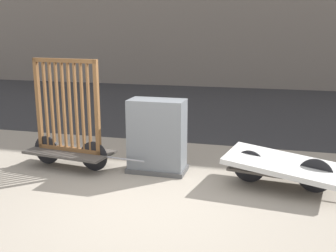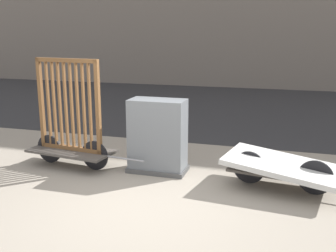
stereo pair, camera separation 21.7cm
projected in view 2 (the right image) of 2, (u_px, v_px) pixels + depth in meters
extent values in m
plane|color=gray|center=(144.00, 204.00, 5.55)|extent=(60.00, 60.00, 0.00)
cube|color=#2D2D30|center=(227.00, 106.00, 12.90)|extent=(56.00, 9.25, 0.01)
cube|color=#4C4742|center=(71.00, 151.00, 7.09)|extent=(1.62, 0.89, 0.04)
cylinder|color=black|center=(95.00, 155.00, 6.90)|extent=(0.53, 0.10, 0.53)
cylinder|color=black|center=(49.00, 149.00, 7.30)|extent=(0.53, 0.10, 0.53)
cylinder|color=gray|center=(126.00, 159.00, 6.65)|extent=(0.70, 0.12, 0.03)
cube|color=brown|center=(71.00, 148.00, 7.08)|extent=(1.29, 0.23, 0.07)
cube|color=brown|center=(66.00, 60.00, 6.72)|extent=(1.29, 0.23, 0.07)
cube|color=brown|center=(41.00, 103.00, 7.14)|extent=(0.08, 0.08, 1.64)
cube|color=brown|center=(98.00, 108.00, 6.66)|extent=(0.08, 0.08, 1.64)
cube|color=brown|center=(48.00, 103.00, 7.08)|extent=(0.04, 0.05, 1.57)
cube|color=brown|center=(54.00, 104.00, 7.03)|extent=(0.04, 0.05, 1.57)
cube|color=brown|center=(60.00, 105.00, 6.98)|extent=(0.04, 0.05, 1.57)
cube|color=brown|center=(66.00, 105.00, 6.92)|extent=(0.04, 0.05, 1.57)
cube|color=brown|center=(72.00, 106.00, 6.87)|extent=(0.04, 0.05, 1.57)
cube|color=brown|center=(78.00, 106.00, 6.82)|extent=(0.04, 0.05, 1.57)
cube|color=brown|center=(84.00, 107.00, 6.77)|extent=(0.04, 0.05, 1.57)
cube|color=brown|center=(90.00, 107.00, 6.72)|extent=(0.04, 0.05, 1.57)
cube|color=#4C4742|center=(281.00, 171.00, 6.06)|extent=(1.65, 0.98, 0.04)
cylinder|color=black|center=(315.00, 178.00, 5.84)|extent=(0.52, 0.13, 0.53)
cylinder|color=black|center=(249.00, 167.00, 6.29)|extent=(0.52, 0.13, 0.53)
cube|color=silver|center=(281.00, 165.00, 6.04)|extent=(1.84, 1.34, 0.24)
cube|color=#4C4C4C|center=(158.00, 169.00, 6.88)|extent=(1.01, 0.56, 0.08)
cube|color=slate|center=(158.00, 136.00, 6.75)|extent=(0.95, 0.50, 1.27)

